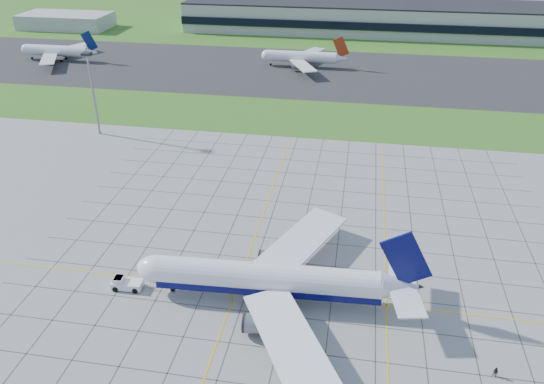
# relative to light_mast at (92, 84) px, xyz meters

# --- Properties ---
(ground) EXTENTS (1400.00, 1400.00, 0.00)m
(ground) POSITION_rel_light_mast_xyz_m (70.00, -65.00, -16.18)
(ground) COLOR #9C9C97
(ground) RESTS_ON ground
(grass_median) EXTENTS (700.00, 35.00, 0.04)m
(grass_median) POSITION_rel_light_mast_xyz_m (70.00, 25.00, -16.16)
(grass_median) COLOR #397722
(grass_median) RESTS_ON ground
(asphalt_taxiway) EXTENTS (700.00, 75.00, 0.04)m
(asphalt_taxiway) POSITION_rel_light_mast_xyz_m (70.00, 80.00, -16.15)
(asphalt_taxiway) COLOR #383838
(asphalt_taxiway) RESTS_ON ground
(grass_far) EXTENTS (700.00, 145.00, 0.04)m
(grass_far) POSITION_rel_light_mast_xyz_m (70.00, 190.00, -16.16)
(grass_far) COLOR #397722
(grass_far) RESTS_ON ground
(apron_markings) EXTENTS (120.00, 130.00, 0.03)m
(apron_markings) POSITION_rel_light_mast_xyz_m (70.43, -53.91, -16.17)
(apron_markings) COLOR #474744
(apron_markings) RESTS_ON ground
(terminal) EXTENTS (260.00, 43.00, 15.80)m
(terminal) POSITION_rel_light_mast_xyz_m (110.00, 164.87, -8.29)
(terminal) COLOR #B7B7B2
(terminal) RESTS_ON ground
(service_block) EXTENTS (50.00, 25.00, 8.00)m
(service_block) POSITION_rel_light_mast_xyz_m (-90.00, 145.00, -12.18)
(service_block) COLOR #B7B7B2
(service_block) RESTS_ON ground
(light_mast) EXTENTS (2.50, 2.50, 25.60)m
(light_mast) POSITION_rel_light_mast_xyz_m (0.00, 0.00, 0.00)
(light_mast) COLOR gray
(light_mast) RESTS_ON ground
(airliner) EXTENTS (53.15, 53.77, 16.72)m
(airliner) POSITION_rel_light_mast_xyz_m (66.74, -68.90, -11.61)
(airliner) COLOR white
(airliner) RESTS_ON ground
(pushback_tug) EXTENTS (8.54, 3.23, 2.36)m
(pushback_tug) POSITION_rel_light_mast_xyz_m (39.24, -70.38, -15.13)
(pushback_tug) COLOR white
(pushback_tug) RESTS_ON ground
(crew_near) EXTENTS (0.81, 0.76, 1.85)m
(crew_near) POSITION_rel_light_mast_xyz_m (44.89, -66.16, -15.25)
(crew_near) COLOR black
(crew_near) RESTS_ON ground
(crew_far) EXTENTS (1.14, 1.12, 1.85)m
(crew_far) POSITION_rel_light_mast_xyz_m (104.19, -80.98, -15.26)
(crew_far) COLOR black
(crew_far) RESTS_ON ground
(distant_jet_0) EXTENTS (35.46, 42.66, 14.08)m
(distant_jet_0) POSITION_rel_light_mast_xyz_m (-57.49, 78.50, -11.70)
(distant_jet_0) COLOR white
(distant_jet_0) RESTS_ON ground
(distant_jet_1) EXTENTS (36.12, 42.66, 14.08)m
(distant_jet_1) POSITION_rel_light_mast_xyz_m (53.77, 86.89, -11.70)
(distant_jet_1) COLOR white
(distant_jet_1) RESTS_ON ground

